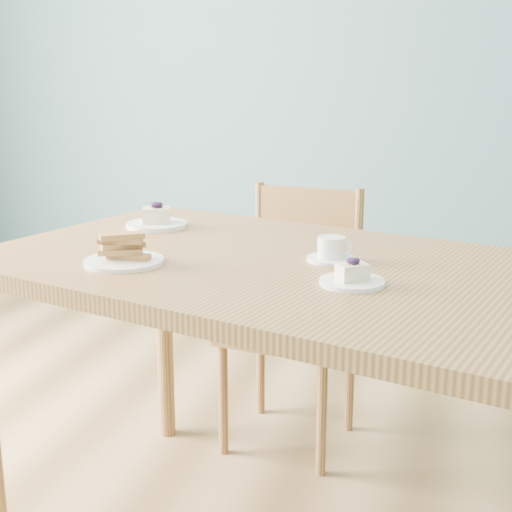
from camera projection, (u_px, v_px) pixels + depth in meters
room at (177, 40)px, 1.65m from camera, size 5.01×5.01×2.71m
dining_table at (290, 295)px, 1.75m from camera, size 1.72×1.25×0.83m
dining_chair at (294, 316)px, 2.47m from camera, size 0.45×0.43×0.90m
cheesecake_plate_near at (352, 278)px, 1.55m from camera, size 0.14×0.14×0.06m
cheesecake_plate_far at (157, 221)px, 2.13m from camera, size 0.18×0.18×0.08m
coffee_cup at (332, 251)px, 1.74m from camera, size 0.12×0.12×0.06m
biscotti_plate at (124, 254)px, 1.72m from camera, size 0.19×0.19×0.08m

